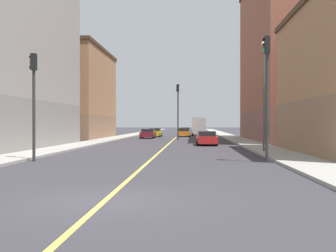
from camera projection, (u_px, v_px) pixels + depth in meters
The scene contains 16 objects.
ground_plane at pixel (106, 200), 11.17m from camera, with size 400.00×400.00×0.00m, color #343238.
sidewalk_left at pixel (232, 137), 59.63m from camera, with size 2.70×168.00×0.15m, color #9E9B93.
sidewalk_right at pixel (121, 137), 60.54m from camera, with size 2.70×168.00×0.15m, color #9E9B93.
lane_center_stripe at pixel (176, 138), 60.09m from camera, with size 0.16×154.00×0.01m, color #E5D14C.
building_left_mid at pixel (296, 55), 48.82m from camera, with size 10.48×23.69×20.03m.
building_right_midblock at pixel (67, 94), 56.06m from camera, with size 10.48×17.34×12.01m.
traffic_light_left_near at pixel (267, 82), 21.92m from camera, with size 0.40×0.32×6.65m.
traffic_light_right_near at pixel (34, 91), 22.63m from camera, with size 0.40×0.32×5.85m.
traffic_light_median_far at pixel (178, 104), 51.56m from camera, with size 0.40×0.32×6.89m.
street_lamp_left_near at pixel (264, 85), 28.72m from camera, with size 0.36×0.36×7.55m.
car_orange at pixel (184, 133), 64.66m from camera, with size 1.95×4.45×1.33m.
car_teal at pixel (185, 131), 79.25m from camera, with size 2.06×4.32×1.29m.
car_maroon at pixel (148, 134), 57.65m from camera, with size 1.90×4.45×1.30m.
car_yellow at pixel (155, 132), 64.19m from camera, with size 1.94×4.40×1.32m.
car_red at pixel (206, 138), 39.21m from camera, with size 1.97×4.26×1.33m.
box_truck at pixel (199, 126), 70.64m from camera, with size 2.33×7.52×2.99m.
Camera 1 is at (2.30, -11.04, 2.06)m, focal length 44.68 mm.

